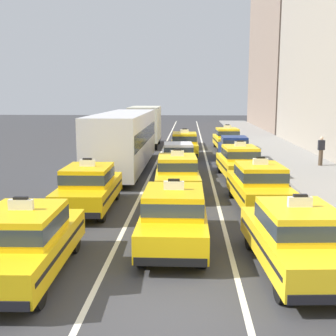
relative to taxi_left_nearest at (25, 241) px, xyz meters
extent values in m
plane|color=#353538|center=(3.35, -1.46, -0.88)|extent=(160.00, 160.00, 0.00)
cube|color=silver|center=(1.75, 18.54, -0.87)|extent=(0.14, 80.00, 0.01)
cube|color=silver|center=(4.95, 18.54, -0.87)|extent=(0.14, 80.00, 0.01)
cube|color=gray|center=(10.55, 13.54, -0.80)|extent=(4.00, 90.00, 0.15)
cylinder|color=black|center=(-0.78, 1.56, -0.56)|extent=(0.26, 0.65, 0.64)
cylinder|color=black|center=(0.69, 1.60, -0.56)|extent=(0.26, 0.65, 0.64)
cylinder|color=black|center=(0.78, -1.46, -0.56)|extent=(0.26, 0.65, 0.64)
cube|color=yellow|center=(0.00, 0.05, -0.21)|extent=(1.93, 4.55, 0.70)
cube|color=black|center=(0.00, 0.05, -0.16)|extent=(1.94, 4.19, 0.10)
cube|color=yellow|center=(0.00, -0.10, 0.46)|extent=(1.66, 2.15, 0.64)
cube|color=#2D3842|center=(0.00, -0.10, 0.46)|extent=(1.68, 2.17, 0.35)
cube|color=white|center=(0.00, -0.10, 0.90)|extent=(0.56, 0.14, 0.24)
cube|color=black|center=(0.00, -0.10, 1.05)|extent=(0.32, 0.12, 0.06)
cube|color=black|center=(-0.07, 2.26, -0.46)|extent=(1.71, 0.19, 0.20)
cylinder|color=black|center=(-0.65, 7.46, -0.56)|extent=(0.25, 0.64, 0.64)
cylinder|color=black|center=(0.83, 7.48, -0.56)|extent=(0.25, 0.64, 0.64)
cylinder|color=black|center=(-0.61, 4.40, -0.56)|extent=(0.25, 0.64, 0.64)
cylinder|color=black|center=(0.87, 4.42, -0.56)|extent=(0.25, 0.64, 0.64)
cube|color=yellow|center=(0.11, 5.94, -0.21)|extent=(1.86, 4.52, 0.70)
cube|color=black|center=(0.11, 5.94, -0.16)|extent=(1.87, 4.16, 0.10)
cube|color=yellow|center=(0.11, 5.79, 0.46)|extent=(1.63, 2.12, 0.64)
cube|color=#2D3842|center=(0.11, 5.79, 0.46)|extent=(1.65, 2.14, 0.35)
cube|color=white|center=(0.11, 5.79, 0.90)|extent=(0.56, 0.13, 0.24)
cube|color=black|center=(0.11, 5.79, 1.05)|extent=(0.32, 0.11, 0.06)
cube|color=black|center=(0.08, 8.15, -0.46)|extent=(1.71, 0.16, 0.20)
cube|color=black|center=(0.14, 3.73, -0.46)|extent=(1.71, 0.16, 0.20)
cylinder|color=black|center=(-0.85, 17.80, -0.56)|extent=(0.24, 0.64, 0.64)
cylinder|color=black|center=(1.15, 17.80, -0.56)|extent=(0.24, 0.64, 0.64)
cylinder|color=black|center=(-0.85, 11.08, -0.56)|extent=(0.24, 0.64, 0.64)
cylinder|color=black|center=(1.15, 11.08, -0.56)|extent=(0.24, 0.64, 0.64)
cube|color=silver|center=(0.15, 14.44, 0.89)|extent=(2.51, 11.20, 2.90)
cube|color=#2D3842|center=(0.15, 14.44, 1.14)|extent=(2.53, 10.75, 0.84)
cube|color=black|center=(0.15, 19.99, 2.09)|extent=(2.13, 0.08, 0.36)
cylinder|color=black|center=(-0.74, 27.18, -0.56)|extent=(0.25, 0.64, 0.64)
cylinder|color=black|center=(1.16, 27.21, -0.56)|extent=(0.25, 0.64, 0.64)
cylinder|color=black|center=(-0.69, 23.28, -0.56)|extent=(0.25, 0.64, 0.64)
cylinder|color=black|center=(1.21, 23.31, -0.56)|extent=(0.25, 0.64, 0.64)
cube|color=maroon|center=(0.19, 28.18, 0.49)|extent=(2.13, 2.23, 2.10)
cube|color=#2D3842|center=(0.18, 29.25, 0.79)|extent=(1.93, 0.09, 0.76)
cube|color=beige|center=(0.24, 24.92, 1.04)|extent=(2.37, 5.23, 2.70)
cylinder|color=black|center=(2.66, 3.81, -0.56)|extent=(0.24, 0.64, 0.64)
cylinder|color=black|center=(4.13, 3.80, -0.56)|extent=(0.24, 0.64, 0.64)
cylinder|color=black|center=(2.65, 0.75, -0.56)|extent=(0.24, 0.64, 0.64)
cylinder|color=black|center=(4.12, 0.74, -0.56)|extent=(0.24, 0.64, 0.64)
cube|color=yellow|center=(3.39, 2.28, -0.21)|extent=(1.81, 4.50, 0.70)
cube|color=black|center=(3.39, 2.28, -0.16)|extent=(1.83, 4.14, 0.10)
cube|color=yellow|center=(3.39, 2.13, 0.46)|extent=(1.61, 2.10, 0.64)
cube|color=#2D3842|center=(3.39, 2.13, 0.46)|extent=(1.63, 2.12, 0.35)
cube|color=white|center=(3.39, 2.13, 0.90)|extent=(0.56, 0.12, 0.24)
cube|color=black|center=(3.39, 2.13, 1.05)|extent=(0.32, 0.11, 0.06)
cube|color=black|center=(3.40, 4.49, -0.46)|extent=(1.71, 0.14, 0.20)
cube|color=black|center=(3.39, 0.07, -0.46)|extent=(1.71, 0.14, 0.20)
cylinder|color=black|center=(2.49, 10.21, -0.56)|extent=(0.27, 0.65, 0.64)
cylinder|color=black|center=(3.96, 10.27, -0.56)|extent=(0.27, 0.65, 0.64)
cylinder|color=black|center=(2.63, 7.15, -0.56)|extent=(0.27, 0.65, 0.64)
cylinder|color=black|center=(4.10, 7.22, -0.56)|extent=(0.27, 0.65, 0.64)
cube|color=yellow|center=(3.29, 8.71, -0.21)|extent=(2.00, 4.58, 0.70)
cube|color=black|center=(3.29, 8.71, -0.16)|extent=(2.01, 4.22, 0.10)
cube|color=yellow|center=(3.30, 8.56, 0.46)|extent=(1.69, 2.17, 0.64)
cube|color=#2D3842|center=(3.30, 8.56, 0.46)|extent=(1.72, 2.19, 0.35)
cube|color=white|center=(3.30, 8.56, 0.90)|extent=(0.56, 0.15, 0.24)
cube|color=black|center=(3.30, 8.56, 1.05)|extent=(0.32, 0.12, 0.06)
cube|color=black|center=(3.19, 10.92, -0.46)|extent=(1.71, 0.22, 0.20)
cube|color=black|center=(3.40, 6.50, -0.46)|extent=(1.71, 0.22, 0.20)
cylinder|color=black|center=(2.39, 15.55, -0.56)|extent=(0.28, 0.65, 0.64)
cylinder|color=black|center=(3.83, 15.63, -0.56)|extent=(0.28, 0.65, 0.64)
cylinder|color=black|center=(2.55, 12.72, -0.56)|extent=(0.28, 0.65, 0.64)
cylinder|color=black|center=(3.99, 12.80, -0.56)|extent=(0.28, 0.65, 0.64)
cube|color=silver|center=(3.19, 14.18, -0.23)|extent=(2.01, 4.40, 0.66)
cube|color=silver|center=(3.19, 14.08, 0.40)|extent=(1.67, 1.99, 0.60)
cube|color=#2D3842|center=(3.19, 14.08, 0.40)|extent=(1.69, 2.01, 0.33)
cylinder|color=black|center=(2.71, 21.20, -0.56)|extent=(0.25, 0.64, 0.64)
cylinder|color=black|center=(4.19, 21.22, -0.56)|extent=(0.25, 0.64, 0.64)
cylinder|color=black|center=(2.76, 18.14, -0.56)|extent=(0.25, 0.64, 0.64)
cylinder|color=black|center=(4.24, 18.16, -0.56)|extent=(0.25, 0.64, 0.64)
cube|color=yellow|center=(3.48, 19.68, -0.21)|extent=(1.87, 4.53, 0.70)
cube|color=black|center=(3.48, 19.68, -0.16)|extent=(1.89, 4.17, 0.10)
cube|color=yellow|center=(3.48, 19.53, 0.46)|extent=(1.63, 2.13, 0.64)
cube|color=#2D3842|center=(3.48, 19.53, 0.46)|extent=(1.65, 2.15, 0.35)
cube|color=white|center=(3.48, 19.53, 0.90)|extent=(0.56, 0.13, 0.24)
cube|color=black|center=(3.48, 19.53, 1.05)|extent=(0.32, 0.12, 0.06)
cube|color=black|center=(3.44, 21.89, -0.46)|extent=(1.71, 0.17, 0.20)
cube|color=black|center=(3.51, 17.47, -0.46)|extent=(1.71, 0.17, 0.20)
cylinder|color=black|center=(5.53, 2.09, -0.56)|extent=(0.28, 0.65, 0.64)
cylinder|color=black|center=(7.01, 2.19, -0.56)|extent=(0.28, 0.65, 0.64)
cylinder|color=black|center=(5.74, -0.96, -0.56)|extent=(0.28, 0.65, 0.64)
cube|color=yellow|center=(6.37, 0.62, -0.21)|extent=(2.10, 4.61, 0.70)
cube|color=black|center=(6.37, 0.62, -0.16)|extent=(2.09, 4.25, 0.10)
cube|color=yellow|center=(6.38, 0.47, 0.46)|extent=(1.74, 2.20, 0.64)
cube|color=#2D3842|center=(6.38, 0.47, 0.46)|extent=(1.76, 2.22, 0.35)
cube|color=white|center=(6.38, 0.47, 0.90)|extent=(0.57, 0.16, 0.24)
cube|color=black|center=(6.38, 0.47, 1.05)|extent=(0.33, 0.13, 0.06)
cube|color=black|center=(6.23, 2.82, -0.46)|extent=(1.72, 0.25, 0.20)
cube|color=black|center=(6.52, -1.59, -0.46)|extent=(1.72, 0.25, 0.20)
cylinder|color=black|center=(5.63, 8.10, -0.56)|extent=(0.27, 0.65, 0.64)
cylinder|color=black|center=(7.11, 8.18, -0.56)|extent=(0.27, 0.65, 0.64)
cylinder|color=black|center=(5.79, 5.05, -0.56)|extent=(0.27, 0.65, 0.64)
cylinder|color=black|center=(7.26, 5.12, -0.56)|extent=(0.27, 0.65, 0.64)
cube|color=yellow|center=(6.45, 6.61, -0.21)|extent=(2.03, 4.59, 0.70)
cube|color=black|center=(6.45, 6.61, -0.16)|extent=(2.03, 4.23, 0.10)
cube|color=yellow|center=(6.46, 6.46, 0.46)|extent=(1.71, 2.18, 0.64)
cube|color=#2D3842|center=(6.46, 6.46, 0.46)|extent=(1.73, 2.20, 0.35)
cube|color=white|center=(6.46, 6.46, 0.90)|extent=(0.57, 0.15, 0.24)
cube|color=black|center=(6.46, 6.46, 1.05)|extent=(0.33, 0.13, 0.06)
cube|color=black|center=(6.33, 8.82, -0.46)|extent=(1.71, 0.23, 0.20)
cube|color=black|center=(6.56, 4.41, -0.46)|extent=(1.71, 0.23, 0.20)
cylinder|color=black|center=(5.53, 13.73, -0.56)|extent=(0.28, 0.65, 0.64)
cylinder|color=black|center=(7.00, 13.82, -0.56)|extent=(0.28, 0.65, 0.64)
cylinder|color=black|center=(5.72, 10.67, -0.56)|extent=(0.28, 0.65, 0.64)
cylinder|color=black|center=(7.19, 10.77, -0.56)|extent=(0.28, 0.65, 0.64)
cube|color=yellow|center=(6.36, 12.25, -0.21)|extent=(2.08, 4.60, 0.70)
cube|color=black|center=(6.36, 12.25, -0.16)|extent=(2.08, 4.25, 0.10)
cube|color=yellow|center=(6.37, 12.10, 0.46)|extent=(1.73, 2.20, 0.64)
cube|color=#2D3842|center=(6.37, 12.10, 0.46)|extent=(1.75, 2.22, 0.35)
cube|color=white|center=(6.37, 12.10, 0.90)|extent=(0.57, 0.16, 0.24)
cube|color=black|center=(6.37, 12.10, 1.05)|extent=(0.33, 0.13, 0.06)
cube|color=black|center=(6.22, 14.45, -0.46)|extent=(1.72, 0.25, 0.20)
cube|color=black|center=(6.50, 10.04, -0.46)|extent=(1.72, 0.25, 0.20)
cylinder|color=black|center=(5.97, 19.51, -0.56)|extent=(0.24, 0.64, 0.64)
cylinder|color=black|center=(7.41, 19.51, -0.56)|extent=(0.24, 0.64, 0.64)
cylinder|color=black|center=(5.97, 16.67, -0.56)|extent=(0.24, 0.64, 0.64)
cylinder|color=black|center=(7.41, 16.67, -0.56)|extent=(0.24, 0.64, 0.64)
cube|color=navy|center=(6.69, 18.09, -0.23)|extent=(1.77, 4.30, 0.66)
cube|color=navy|center=(6.69, 17.99, 0.40)|extent=(1.56, 1.90, 0.60)
cube|color=#2D3842|center=(6.69, 17.99, 0.40)|extent=(1.58, 1.92, 0.33)
cylinder|color=black|center=(5.93, 25.29, -0.56)|extent=(0.26, 0.65, 0.64)
cylinder|color=black|center=(7.41, 25.35, -0.56)|extent=(0.26, 0.65, 0.64)
cylinder|color=black|center=(6.05, 22.24, -0.56)|extent=(0.26, 0.65, 0.64)
cylinder|color=black|center=(7.53, 22.29, -0.56)|extent=(0.26, 0.65, 0.64)
cube|color=yellow|center=(6.73, 23.79, -0.21)|extent=(1.97, 4.57, 0.70)
cube|color=black|center=(6.73, 23.79, -0.16)|extent=(1.98, 4.21, 0.10)
cube|color=yellow|center=(6.74, 23.64, 0.46)|extent=(1.68, 2.16, 0.64)
cube|color=#2D3842|center=(6.74, 23.64, 0.46)|extent=(1.70, 2.18, 0.35)
cube|color=white|center=(6.74, 23.64, 0.90)|extent=(0.56, 0.14, 0.24)
cube|color=black|center=(6.74, 23.64, 1.05)|extent=(0.32, 0.12, 0.06)
cube|color=black|center=(6.64, 26.00, -0.46)|extent=(1.71, 0.21, 0.20)
cube|color=black|center=(6.82, 21.59, -0.46)|extent=(1.71, 0.21, 0.20)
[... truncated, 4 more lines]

